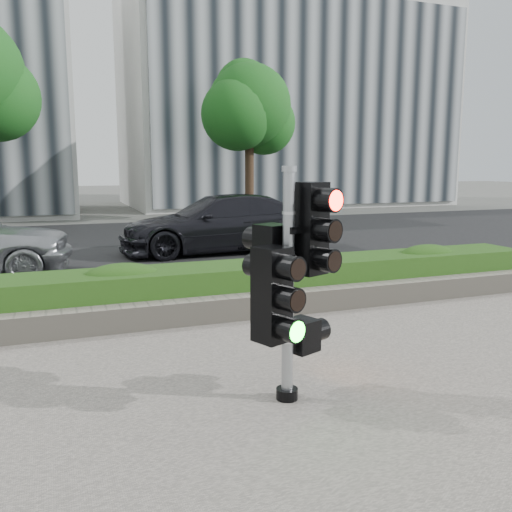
{
  "coord_description": "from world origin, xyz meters",
  "views": [
    {
      "loc": [
        -2.1,
        -5.38,
        2.24
      ],
      "look_at": [
        0.16,
        0.6,
        1.17
      ],
      "focal_mm": 38.0,
      "sensor_mm": 36.0,
      "label": 1
    }
  ],
  "objects": [
    {
      "name": "ground",
      "position": [
        0.0,
        0.0,
        0.0
      ],
      "size": [
        120.0,
        120.0,
        0.0
      ],
      "primitive_type": "plane",
      "color": "#51514C",
      "rests_on": "ground"
    },
    {
      "name": "sidewalk",
      "position": [
        0.0,
        -2.5,
        0.01
      ],
      "size": [
        16.0,
        11.0,
        0.03
      ],
      "primitive_type": "cube",
      "color": "#9E9389",
      "rests_on": "ground"
    },
    {
      "name": "road",
      "position": [
        0.0,
        10.0,
        0.01
      ],
      "size": [
        60.0,
        13.0,
        0.02
      ],
      "primitive_type": "cube",
      "color": "black",
      "rests_on": "ground"
    },
    {
      "name": "curb",
      "position": [
        0.0,
        3.15,
        0.06
      ],
      "size": [
        60.0,
        0.25,
        0.12
      ],
      "primitive_type": "cube",
      "color": "gray",
      "rests_on": "ground"
    },
    {
      "name": "stone_wall",
      "position": [
        0.0,
        1.9,
        0.2
      ],
      "size": [
        12.0,
        0.32,
        0.34
      ],
      "primitive_type": "cube",
      "color": "gray",
      "rests_on": "sidewalk"
    },
    {
      "name": "hedge",
      "position": [
        0.0,
        2.55,
        0.37
      ],
      "size": [
        12.0,
        1.0,
        0.68
      ],
      "primitive_type": "cube",
      "color": "#3E7A25",
      "rests_on": "sidewalk"
    },
    {
      "name": "building_right",
      "position": [
        11.0,
        25.0,
        6.0
      ],
      "size": [
        18.0,
        10.0,
        12.0
      ],
      "primitive_type": "cube",
      "color": "#B7B7B2",
      "rests_on": "ground"
    },
    {
      "name": "tree_right",
      "position": [
        5.48,
        15.55,
        4.48
      ],
      "size": [
        4.1,
        3.58,
        6.53
      ],
      "color": "black",
      "rests_on": "ground"
    },
    {
      "name": "traffic_signal",
      "position": [
        -0.08,
        -0.86,
        1.25
      ],
      "size": [
        0.81,
        0.71,
        2.21
      ],
      "rotation": [
        0.0,
        0.0,
        0.39
      ],
      "color": "black",
      "rests_on": "sidewalk"
    },
    {
      "name": "car_dark",
      "position": [
        1.96,
        8.07,
        0.76
      ],
      "size": [
        5.13,
        2.09,
        1.49
      ],
      "primitive_type": "imported",
      "rotation": [
        0.0,
        0.0,
        -1.57
      ],
      "color": "black",
      "rests_on": "road"
    }
  ]
}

